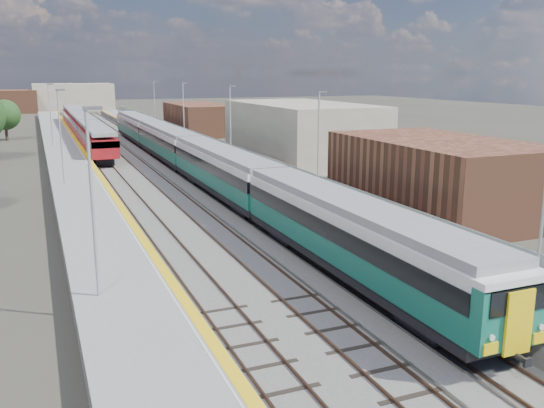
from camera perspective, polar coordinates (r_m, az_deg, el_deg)
ground at (r=66.42m, az=-11.69°, el=4.18°), size 320.00×320.00×0.00m
ballast_bed at (r=68.50m, az=-13.94°, el=4.35°), size 10.50×155.00×0.06m
tracks at (r=70.21m, az=-13.66°, el=4.62°), size 8.96×160.00×0.17m
platform_right at (r=69.89m, az=-7.83°, el=5.19°), size 4.70×155.00×8.52m
platform_left at (r=67.79m, az=-19.65°, el=4.31°), size 4.30×155.00×8.52m
buildings at (r=153.33m, az=-25.17°, el=12.03°), size 72.00×185.50×40.00m
green_train at (r=55.42m, az=-8.04°, el=5.01°), size 2.92×81.32×3.22m
red_train at (r=90.04m, az=-18.24°, el=7.38°), size 2.85×57.80×3.60m
tree_c at (r=93.41m, az=-24.97°, el=8.01°), size 4.42×4.42×5.99m
tree_d at (r=86.25m, az=2.83°, el=8.64°), size 3.99×3.99×5.41m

